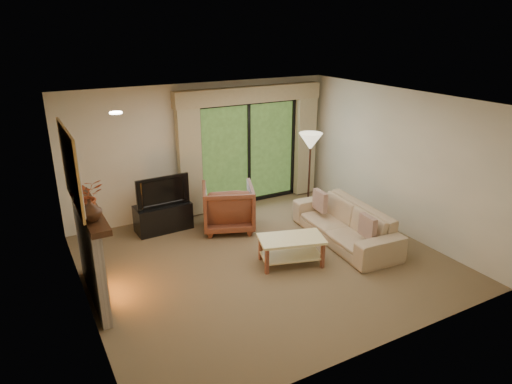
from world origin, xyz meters
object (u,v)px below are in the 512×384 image
media_console (163,217)px  sofa (345,224)px  armchair (228,207)px  coffee_table (291,251)px

media_console → sofa: bearing=-38.8°
armchair → coffee_table: bearing=121.4°
media_console → armchair: size_ratio=1.07×
media_console → sofa: (2.68, -1.98, 0.07)m
sofa → coffee_table: size_ratio=2.19×
coffee_table → armchair: bearing=116.7°
media_console → sofa: size_ratio=0.45×
armchair → sofa: 2.16m
media_console → coffee_table: (1.39, -2.24, -0.02)m
armchair → media_console: bearing=-3.6°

